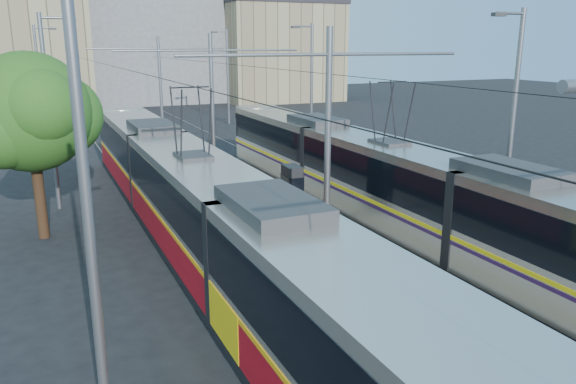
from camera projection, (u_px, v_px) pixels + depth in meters
name	position (u px, v px, depth m)	size (l,w,h in m)	color
platform	(234.00, 192.00, 26.00)	(4.00, 50.00, 0.30)	gray
tactile_strip_left	(204.00, 192.00, 25.39)	(0.70, 50.00, 0.01)	gray
tactile_strip_right	(263.00, 186.00, 26.54)	(0.70, 50.00, 0.01)	gray
rails	(234.00, 195.00, 26.04)	(8.71, 70.00, 0.03)	gray
tram_left	(195.00, 205.00, 18.31)	(2.43, 32.36, 5.50)	black
tram_right	(388.00, 182.00, 20.79)	(2.43, 28.76, 5.50)	black
catenary	(255.00, 103.00, 22.38)	(9.20, 70.00, 7.00)	slate
street_lamps	(206.00, 97.00, 28.49)	(15.18, 38.22, 8.00)	slate
shelter	(292.00, 192.00, 21.03)	(0.67, 1.01, 2.13)	black
tree	(39.00, 113.00, 19.48)	(4.54, 4.20, 6.60)	#382314
building_left	(5.00, 40.00, 58.06)	(16.32, 12.24, 14.42)	#998F68
building_centre	(152.00, 26.00, 67.55)	(18.36, 14.28, 17.70)	gray
building_right	(278.00, 51.00, 68.61)	(14.28, 10.20, 11.81)	#998F68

